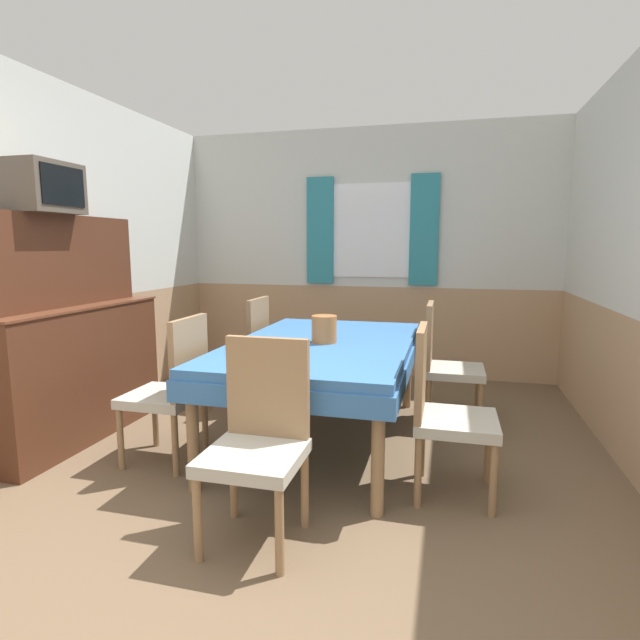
% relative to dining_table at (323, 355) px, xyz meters
% --- Properties ---
extents(ground_plane, '(16.00, 16.00, 0.00)m').
position_rel_dining_table_xyz_m(ground_plane, '(-0.04, -1.82, -0.62)').
color(ground_plane, brown).
extents(wall_back, '(4.32, 0.09, 2.60)m').
position_rel_dining_table_xyz_m(wall_back, '(-0.03, 2.00, 0.69)').
color(wall_back, silver).
rests_on(wall_back, ground_plane).
extents(wall_left, '(0.05, 4.20, 2.60)m').
position_rel_dining_table_xyz_m(wall_left, '(-2.02, 0.08, 0.68)').
color(wall_left, silver).
rests_on(wall_left, ground_plane).
extents(dining_table, '(1.23, 2.00, 0.72)m').
position_rel_dining_table_xyz_m(dining_table, '(0.00, 0.00, 0.00)').
color(dining_table, '#386BA8').
rests_on(dining_table, ground_plane).
extents(chair_head_near, '(0.44, 0.44, 0.95)m').
position_rel_dining_table_xyz_m(chair_head_near, '(-0.00, -1.22, -0.12)').
color(chair_head_near, '#93704C').
rests_on(chair_head_near, ground_plane).
extents(chair_right_far, '(0.44, 0.44, 0.95)m').
position_rel_dining_table_xyz_m(chair_right_far, '(0.84, 0.58, -0.12)').
color(chair_right_far, '#93704C').
rests_on(chair_right_far, ground_plane).
extents(chair_left_far, '(0.44, 0.44, 0.95)m').
position_rel_dining_table_xyz_m(chair_left_far, '(-0.84, 0.58, -0.12)').
color(chair_left_far, '#93704C').
rests_on(chair_left_far, ground_plane).
extents(chair_left_near, '(0.44, 0.44, 0.95)m').
position_rel_dining_table_xyz_m(chair_left_near, '(-0.84, -0.58, -0.12)').
color(chair_left_near, '#93704C').
rests_on(chair_left_near, ground_plane).
extents(chair_right_near, '(0.44, 0.44, 0.95)m').
position_rel_dining_table_xyz_m(chair_right_near, '(0.84, -0.58, -0.12)').
color(chair_right_near, '#93704C').
rests_on(chair_right_near, ground_plane).
extents(sideboard, '(0.46, 1.47, 1.60)m').
position_rel_dining_table_xyz_m(sideboard, '(-1.77, -0.38, 0.06)').
color(sideboard, '#4C2819').
rests_on(sideboard, ground_plane).
extents(tv, '(0.29, 0.45, 0.33)m').
position_rel_dining_table_xyz_m(tv, '(-1.72, -0.55, 1.13)').
color(tv, '#51473D').
rests_on(tv, sideboard).
extents(vase, '(0.17, 0.17, 0.19)m').
position_rel_dining_table_xyz_m(vase, '(0.02, -0.04, 0.19)').
color(vase, '#B26B38').
rests_on(vase, dining_table).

